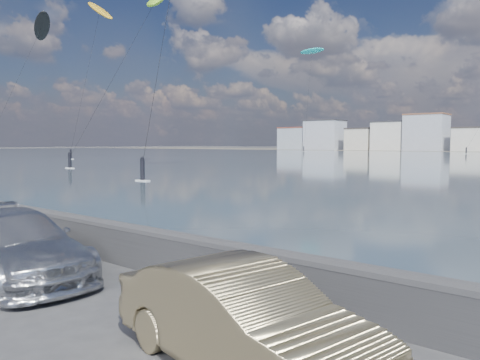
# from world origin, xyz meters

# --- Properties ---
(ground) EXTENTS (700.00, 700.00, 0.00)m
(ground) POSITION_xyz_m (0.00, 0.00, 0.00)
(ground) COLOR #333335
(ground) RESTS_ON ground
(seawall) EXTENTS (400.00, 0.36, 1.08)m
(seawall) POSITION_xyz_m (0.00, 2.70, 0.58)
(seawall) COLOR #28282B
(seawall) RESTS_ON ground
(car_silver) EXTENTS (5.43, 2.69, 1.52)m
(car_silver) POSITION_xyz_m (-2.68, 0.41, 0.76)
(car_silver) COLOR #BABCC2
(car_silver) RESTS_ON ground
(car_champagne) EXTENTS (4.52, 2.27, 1.42)m
(car_champagne) POSITION_xyz_m (4.08, 0.24, 0.71)
(car_champagne) COLOR tan
(car_champagne) RESTS_ON ground
(kitesurfer_4) EXTENTS (9.92, 13.80, 27.22)m
(kitesurfer_4) POSITION_xyz_m (-77.89, 41.94, 24.78)
(kitesurfer_4) COLOR black
(kitesurfer_4) RESTS_ON ground
(kitesurfer_7) EXTENTS (8.12, 8.54, 31.82)m
(kitesurfer_7) POSITION_xyz_m (-72.82, 51.31, 28.65)
(kitesurfer_7) COLOR #BF8C19
(kitesurfer_7) RESTS_ON ground
(kitesurfer_11) EXTENTS (8.92, 19.43, 26.11)m
(kitesurfer_11) POSITION_xyz_m (-45.04, 41.39, 23.20)
(kitesurfer_11) COLOR #8CD826
(kitesurfer_11) RESTS_ON ground
(kitesurfer_18) EXTENTS (10.56, 11.69, 39.11)m
(kitesurfer_18) POSITION_xyz_m (-84.12, 152.61, 37.52)
(kitesurfer_18) COLOR #19BFBF
(kitesurfer_18) RESTS_ON ground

